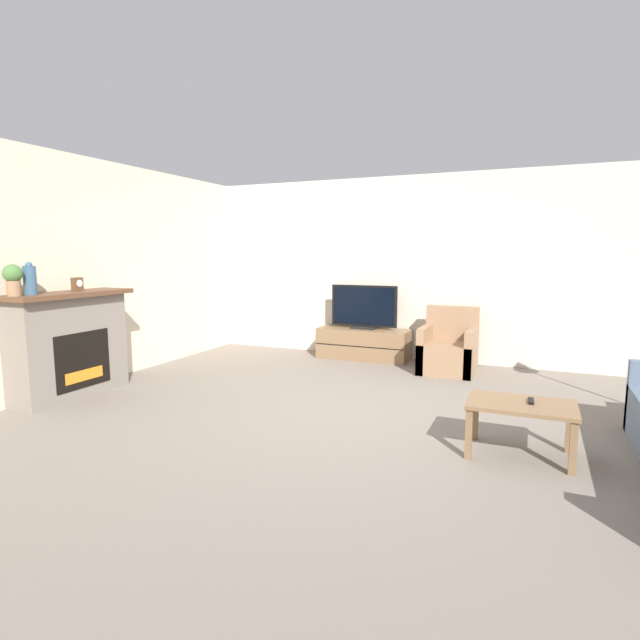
{
  "coord_description": "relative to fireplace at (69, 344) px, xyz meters",
  "views": [
    {
      "loc": [
        1.58,
        -4.32,
        1.58
      ],
      "look_at": [
        -0.59,
        0.66,
        0.85
      ],
      "focal_mm": 28.0,
      "sensor_mm": 36.0,
      "label": 1
    }
  ],
  "objects": [
    {
      "name": "remote",
      "position": [
        4.7,
        0.26,
        -0.15
      ],
      "size": [
        0.04,
        0.15,
        0.02
      ],
      "rotation": [
        0.0,
        0.0,
        0.03
      ],
      "color": "black",
      "rests_on": "coffee_table"
    },
    {
      "name": "mantel_clock",
      "position": [
        0.02,
        0.14,
        0.65
      ],
      "size": [
        0.08,
        0.11,
        0.15
      ],
      "color": "brown",
      "rests_on": "fireplace"
    },
    {
      "name": "tv_stand",
      "position": [
        2.36,
        3.16,
        -0.36
      ],
      "size": [
        1.36,
        0.49,
        0.46
      ],
      "color": "brown",
      "rests_on": "ground"
    },
    {
      "name": "mantel_vase_left",
      "position": [
        0.02,
        -0.42,
        0.73
      ],
      "size": [
        0.12,
        0.12,
        0.33
      ],
      "color": "#385670",
      "rests_on": "fireplace"
    },
    {
      "name": "fireplace",
      "position": [
        0.0,
        0.0,
        0.0
      ],
      "size": [
        0.52,
        1.4,
        1.16
      ],
      "color": "slate",
      "rests_on": "ground"
    },
    {
      "name": "wall_left",
      "position": [
        -0.23,
        0.46,
        0.76
      ],
      "size": [
        0.06,
        12.0,
        2.7
      ],
      "color": "beige",
      "rests_on": "ground"
    },
    {
      "name": "armchair",
      "position": [
        3.66,
        2.85,
        -0.31
      ],
      "size": [
        0.7,
        0.76,
        0.86
      ],
      "color": "#937051",
      "rests_on": "ground"
    },
    {
      "name": "tv",
      "position": [
        2.36,
        3.16,
        0.17
      ],
      "size": [
        1.01,
        0.18,
        0.65
      ],
      "color": "black",
      "rests_on": "tv_stand"
    },
    {
      "name": "wall_back",
      "position": [
        3.12,
        3.47,
        0.76
      ],
      "size": [
        12.0,
        0.06,
        2.7
      ],
      "color": "beige",
      "rests_on": "ground"
    },
    {
      "name": "coffee_table",
      "position": [
        4.64,
        0.21,
        -0.23
      ],
      "size": [
        0.8,
        0.52,
        0.43
      ],
      "color": "brown",
      "rests_on": "ground"
    },
    {
      "name": "potted_plant",
      "position": [
        0.02,
        -0.59,
        0.75
      ],
      "size": [
        0.18,
        0.18,
        0.31
      ],
      "color": "#936B4C",
      "rests_on": "fireplace"
    },
    {
      "name": "ground_plane",
      "position": [
        3.12,
        0.46,
        -0.59
      ],
      "size": [
        24.0,
        24.0,
        0.0
      ],
      "primitive_type": "plane",
      "color": "slate"
    }
  ]
}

